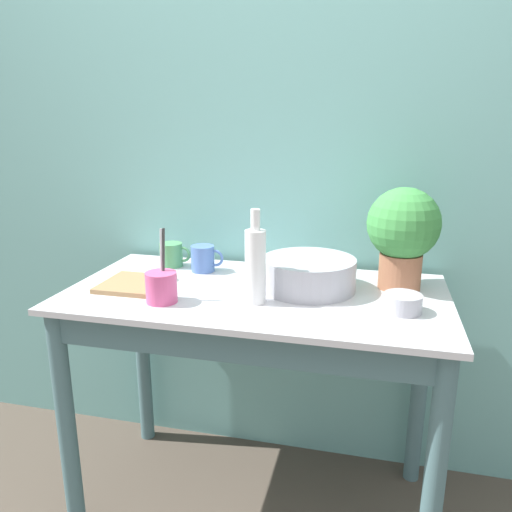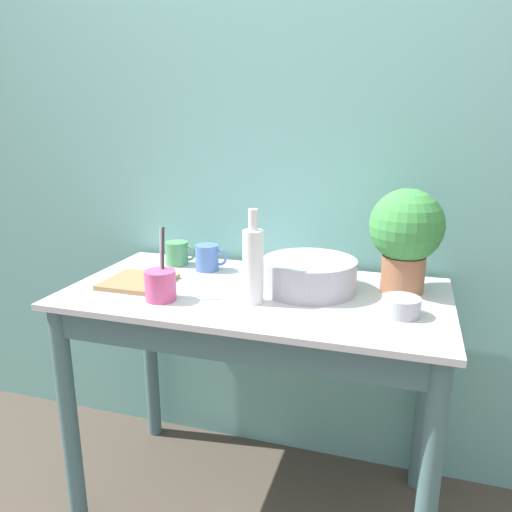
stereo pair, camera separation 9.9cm
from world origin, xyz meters
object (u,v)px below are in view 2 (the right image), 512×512
bottle_tall (253,265)px  mug_green (177,253)px  tray_board (138,282)px  potted_plant (406,233)px  bowl_wash_large (309,275)px  mug_blue (208,258)px  bowl_small_steel (401,306)px  utensil_cup (161,285)px

bottle_tall → mug_green: size_ratio=2.39×
mug_green → tray_board: mug_green is taller
potted_plant → tray_board: (-0.88, -0.20, -0.19)m
bowl_wash_large → mug_blue: 0.43m
bowl_wash_large → tray_board: size_ratio=1.44×
bowl_small_steel → utensil_cup: 0.73m
bowl_wash_large → utensil_cup: 0.49m
potted_plant → tray_board: 0.92m
bottle_tall → mug_green: 0.52m
mug_green → tray_board: (-0.03, -0.26, -0.04)m
mug_blue → utensil_cup: bearing=-92.9°
mug_green → tray_board: bearing=-95.8°
mug_green → bowl_small_steel: size_ratio=1.10×
mug_blue → tray_board: (-0.17, -0.22, -0.04)m
potted_plant → mug_green: potted_plant is taller
bowl_wash_large → potted_plant: bearing=15.7°
bowl_wash_large → utensil_cup: utensil_cup is taller
mug_green → utensil_cup: size_ratio=0.54×
bottle_tall → utensil_cup: bottle_tall is taller
bowl_small_steel → tray_board: 0.88m
mug_blue → bowl_small_steel: size_ratio=1.11×
utensil_cup → bottle_tall: bearing=12.7°
potted_plant → mug_blue: size_ratio=2.74×
bowl_wash_large → mug_green: (-0.55, 0.14, -0.01)m
mug_green → utensil_cup: (0.12, -0.37, 0.00)m
potted_plant → bowl_wash_large: potted_plant is taller
bowl_wash_large → mug_blue: size_ratio=2.51×
potted_plant → bottle_tall: bearing=-150.5°
mug_green → mug_blue: bearing=-13.2°
bowl_small_steel → mug_green: bearing=161.7°
bowl_small_steel → utensil_cup: utensil_cup is taller
mug_blue → tray_board: bearing=-126.8°
potted_plant → tray_board: size_ratio=1.57×
mug_green → tray_board: 0.26m
mug_green → bowl_small_steel: bearing=-18.3°
bowl_wash_large → bowl_small_steel: bowl_wash_large is taller
bottle_tall → mug_green: bottle_tall is taller
mug_blue → utensil_cup: size_ratio=0.54×
utensil_cup → bowl_small_steel: bearing=7.2°
tray_board → bottle_tall: bearing=-6.8°
bowl_small_steel → bottle_tall: bearing=-176.5°
tray_board → bowl_wash_large: bearing=11.1°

